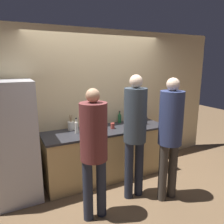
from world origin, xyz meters
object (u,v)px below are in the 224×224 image
Objects in this scene: person_center at (135,128)px; person_right at (170,130)px; bottle_dark at (146,120)px; cup_red at (113,126)px; refrigerator at (13,142)px; person_left at (94,144)px; utensil_crock at (71,126)px; fruit_bowl at (95,130)px; bottle_clear at (76,127)px; bottle_green at (120,118)px.

person_right is at bearing -32.89° from person_center.
bottle_dark is 0.68m from cup_red.
refrigerator is at bearing 178.51° from bottle_dark.
person_right reaches higher than refrigerator.
person_center is at bearing 147.11° from person_right.
person_center is (0.71, 0.18, 0.07)m from person_left.
bottle_dark is (0.26, 0.97, -0.12)m from person_right.
person_center is at bearing -55.61° from utensil_crock.
fruit_bowl is at bearing -45.99° from utensil_crock.
person_center is 7.07× the size of utensil_crock.
person_left is at bearing -92.13° from utensil_crock.
bottle_clear is (0.97, 0.01, 0.10)m from refrigerator.
person_right is 7.02× the size of bottle_clear.
person_center is 6.60× the size of fruit_bowl.
person_center reaches higher than bottle_green.
person_left reaches higher than bottle_clear.
utensil_crock is at bearing 87.87° from person_left.
person_center is 0.99m from bottle_dark.
cup_red is at bearing 51.65° from person_left.
person_center is at bearing 13.99° from person_left.
person_center is at bearing -50.18° from bottle_clear.
bottle_dark is at bearing -3.06° from bottle_clear.
bottle_clear is at bearing 176.94° from bottle_dark.
refrigerator is 6.77× the size of utensil_crock.
bottle_green is (1.01, 1.19, -0.05)m from person_left.
person_left reaches higher than cup_red.
bottle_green is at bearing 73.78° from person_center.
person_center is 8.06× the size of bottle_green.
person_center is 18.49× the size of cup_red.
utensil_crock is (0.04, 1.16, -0.06)m from person_left.
refrigerator is 17.71× the size of cup_red.
person_right reaches higher than bottle_clear.
bottle_clear is (-0.28, 0.11, 0.06)m from fruit_bowl.
cup_red is (0.00, 0.72, -0.16)m from person_center.
refrigerator is 7.72× the size of bottle_green.
cup_red is at bearing -20.78° from utensil_crock.
refrigerator is at bearing 175.60° from fruit_bowl.
utensil_crock is 1.14× the size of bottle_green.
person_right reaches higher than fruit_bowl.
person_left is 7.48× the size of bottle_green.
person_left reaches higher than utensil_crock.
person_right is 9.10× the size of bottle_dark.
fruit_bowl is 1.41× the size of bottle_dark.
person_left is at bearing -46.23° from refrigerator.
person_center is 1.02× the size of person_right.
cup_red is at bearing 177.69° from bottle_dark.
bottle_clear reaches higher than cup_red.
utensil_crock is 1.01× the size of bottle_clear.
cup_red is (0.36, 0.06, 0.01)m from fruit_bowl.
person_left is at bearing -112.69° from fruit_bowl.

